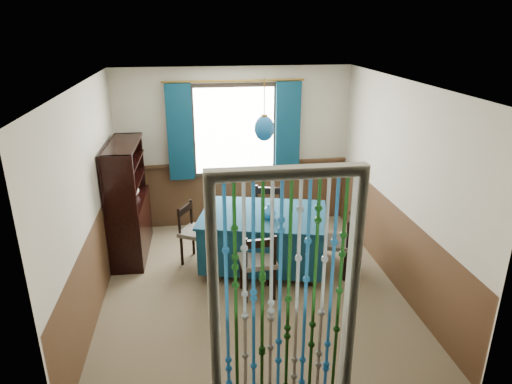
{
  "coord_description": "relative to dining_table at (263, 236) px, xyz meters",
  "views": [
    {
      "loc": [
        -0.63,
        -4.87,
        3.12
      ],
      "look_at": [
        0.11,
        0.4,
        1.12
      ],
      "focal_mm": 32.0,
      "sensor_mm": 36.0,
      "label": 1
    }
  ],
  "objects": [
    {
      "name": "floor",
      "position": [
        -0.23,
        -0.49,
        -0.45
      ],
      "size": [
        4.0,
        4.0,
        0.0
      ],
      "primitive_type": "plane",
      "color": "brown",
      "rests_on": "ground"
    },
    {
      "name": "ceiling",
      "position": [
        -0.23,
        -0.49,
        2.05
      ],
      "size": [
        4.0,
        4.0,
        0.0
      ],
      "primitive_type": "plane",
      "rotation": [
        3.14,
        0.0,
        0.0
      ],
      "color": "silver",
      "rests_on": "ground"
    },
    {
      "name": "wall_back",
      "position": [
        -0.23,
        1.51,
        0.8
      ],
      "size": [
        3.6,
        0.0,
        3.6
      ],
      "primitive_type": "plane",
      "rotation": [
        1.57,
        0.0,
        0.0
      ],
      "color": "#BEB49C",
      "rests_on": "ground"
    },
    {
      "name": "wall_front",
      "position": [
        -0.23,
        -2.49,
        0.8
      ],
      "size": [
        3.6,
        0.0,
        3.6
      ],
      "primitive_type": "plane",
      "rotation": [
        -1.57,
        0.0,
        0.0
      ],
      "color": "#BEB49C",
      "rests_on": "ground"
    },
    {
      "name": "wall_left",
      "position": [
        -2.03,
        -0.49,
        0.8
      ],
      "size": [
        0.0,
        4.0,
        4.0
      ],
      "primitive_type": "plane",
      "rotation": [
        1.57,
        0.0,
        1.57
      ],
      "color": "#BEB49C",
      "rests_on": "ground"
    },
    {
      "name": "wall_right",
      "position": [
        1.57,
        -0.49,
        0.8
      ],
      "size": [
        0.0,
        4.0,
        4.0
      ],
      "primitive_type": "plane",
      "rotation": [
        1.57,
        0.0,
        -1.57
      ],
      "color": "#BEB49C",
      "rests_on": "ground"
    },
    {
      "name": "wainscot_back",
      "position": [
        -0.23,
        1.49,
        0.05
      ],
      "size": [
        3.6,
        0.0,
        3.6
      ],
      "primitive_type": "plane",
      "rotation": [
        1.57,
        0.0,
        0.0
      ],
      "color": "#462D1A",
      "rests_on": "ground"
    },
    {
      "name": "wainscot_front",
      "position": [
        -0.23,
        -2.48,
        0.05
      ],
      "size": [
        3.6,
        0.0,
        3.6
      ],
      "primitive_type": "plane",
      "rotation": [
        -1.57,
        0.0,
        0.0
      ],
      "color": "#462D1A",
      "rests_on": "ground"
    },
    {
      "name": "wainscot_left",
      "position": [
        -2.01,
        -0.49,
        0.05
      ],
      "size": [
        0.0,
        4.0,
        4.0
      ],
      "primitive_type": "plane",
      "rotation": [
        1.57,
        0.0,
        1.57
      ],
      "color": "#462D1A",
      "rests_on": "ground"
    },
    {
      "name": "wainscot_right",
      "position": [
        1.56,
        -0.49,
        0.05
      ],
      "size": [
        0.0,
        4.0,
        4.0
      ],
      "primitive_type": "plane",
      "rotation": [
        1.57,
        0.0,
        -1.57
      ],
      "color": "#462D1A",
      "rests_on": "ground"
    },
    {
      "name": "window",
      "position": [
        -0.23,
        1.46,
        1.1
      ],
      "size": [
        1.32,
        0.12,
        1.42
      ],
      "primitive_type": "cube",
      "color": "black",
      "rests_on": "wall_back"
    },
    {
      "name": "doorway",
      "position": [
        -0.23,
        -2.43,
        0.6
      ],
      "size": [
        1.16,
        0.12,
        2.18
      ],
      "primitive_type": null,
      "color": "silver",
      "rests_on": "ground"
    },
    {
      "name": "dining_table",
      "position": [
        0.0,
        0.0,
        0.0
      ],
      "size": [
        1.84,
        1.48,
        0.78
      ],
      "rotation": [
        0.0,
        0.0,
        -0.25
      ],
      "color": "#0D3145",
      "rests_on": "floor"
    },
    {
      "name": "chair_near",
      "position": [
        -0.17,
        -0.67,
        0.0
      ],
      "size": [
        0.44,
        0.42,
        0.85
      ],
      "rotation": [
        0.0,
        0.0,
        0.06
      ],
      "color": "black",
      "rests_on": "floor"
    },
    {
      "name": "chair_far",
      "position": [
        0.17,
        0.65,
        0.01
      ],
      "size": [
        0.51,
        0.49,
        0.87
      ],
      "rotation": [
        0.0,
        0.0,
        2.93
      ],
      "color": "black",
      "rests_on": "floor"
    },
    {
      "name": "chair_left",
      "position": [
        -0.89,
        0.28,
        -0.01
      ],
      "size": [
        0.54,
        0.55,
        0.83
      ],
      "rotation": [
        0.0,
        0.0,
        -2.07
      ],
      "color": "black",
      "rests_on": "floor"
    },
    {
      "name": "chair_right",
      "position": [
        0.92,
        -0.3,
        -0.01
      ],
      "size": [
        0.51,
        0.52,
        0.82
      ],
      "rotation": [
        0.0,
        0.0,
        1.18
      ],
      "color": "black",
      "rests_on": "floor"
    },
    {
      "name": "sideboard",
      "position": [
        -1.79,
        0.65,
        0.12
      ],
      "size": [
        0.46,
        1.24,
        1.61
      ],
      "rotation": [
        0.0,
        0.0,
        -0.02
      ],
      "color": "black",
      "rests_on": "floor"
    },
    {
      "name": "pendant_lamp",
      "position": [
        -0.0,
        -0.0,
        1.45
      ],
      "size": [
        0.25,
        0.25,
        0.75
      ],
      "color": "olive",
      "rests_on": "ceiling"
    },
    {
      "name": "vase_table",
      "position": [
        0.04,
        -0.15,
        0.42
      ],
      "size": [
        0.17,
        0.17,
        0.18
      ],
      "primitive_type": "imported",
      "rotation": [
        0.0,
        0.0,
        -0.03
      ],
      "color": "#155792",
      "rests_on": "dining_table"
    },
    {
      "name": "bowl_shelf",
      "position": [
        -1.73,
        0.47,
        0.68
      ],
      "size": [
        0.21,
        0.21,
        0.05
      ],
      "primitive_type": "imported",
      "rotation": [
        0.0,
        0.0,
        0.13
      ],
      "color": "beige",
      "rests_on": "sideboard"
    },
    {
      "name": "vase_sideboard",
      "position": [
        -1.73,
        0.85,
        0.45
      ],
      "size": [
        0.24,
        0.24,
        0.19
      ],
      "primitive_type": "imported",
      "rotation": [
        0.0,
        0.0,
        0.4
      ],
      "color": "beige",
      "rests_on": "sideboard"
    }
  ]
}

